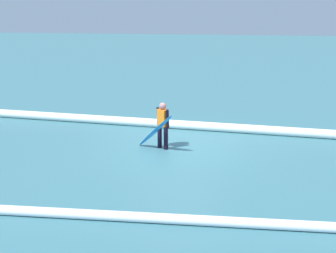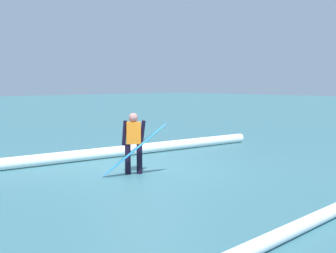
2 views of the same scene
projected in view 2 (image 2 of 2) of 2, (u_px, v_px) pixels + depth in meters
ground_plane at (145, 171)px, 11.69m from camera, size 122.52×122.52×0.00m
surfer at (134, 140)px, 11.21m from camera, size 0.44×0.43×1.47m
surfboard at (134, 150)px, 10.91m from camera, size 1.39×1.17×1.29m
wave_crest_foreground at (24, 162)px, 12.05m from camera, size 16.40×1.56×0.31m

